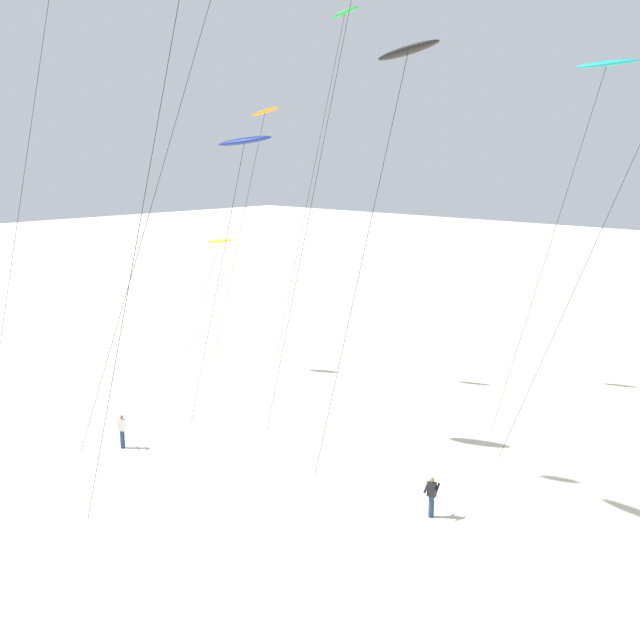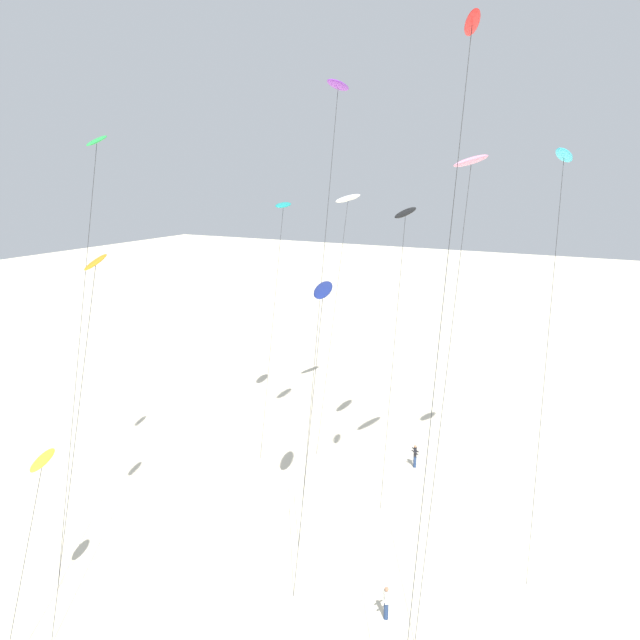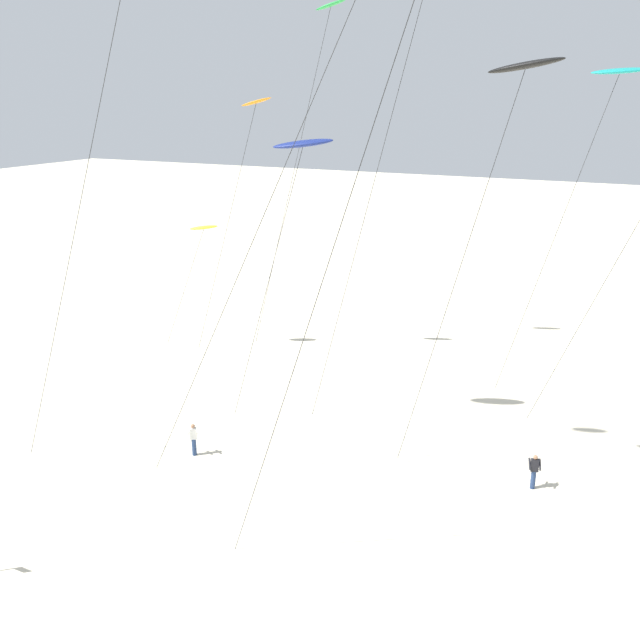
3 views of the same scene
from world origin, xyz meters
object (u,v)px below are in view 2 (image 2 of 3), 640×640
object	(u,v)px
kite_pink	(471,164)
kite_green	(95,157)
kite_flyer_middle	(386,602)
kite_black	(405,215)
kite_orange	(94,273)
kite_teal	(283,207)
kite_navy	(323,292)
kite_white	(348,200)
kite_red	(470,44)
kite_flyer_nearest	(415,455)
kite_purple	(338,90)
kite_yellow	(42,462)
kite_cyan	(564,160)

from	to	relation	value
kite_pink	kite_green	distance (m)	18.95
kite_green	kite_flyer_middle	xyz separation A→B (m)	(0.24, -16.05, -20.19)
kite_black	kite_orange	bearing A→B (deg)	153.54
kite_teal	kite_pink	xyz separation A→B (m)	(-7.50, -15.59, 2.98)
kite_teal	kite_navy	distance (m)	16.50
kite_white	kite_black	bearing A→B (deg)	-135.12
kite_red	kite_flyer_nearest	bearing A→B (deg)	23.97
kite_flyer_middle	kite_purple	bearing A→B (deg)	37.68
kite_yellow	kite_red	bearing A→B (deg)	-58.18
kite_navy	kite_flyer_nearest	size ratio (longest dim) A/B	8.97
kite_green	kite_cyan	xyz separation A→B (m)	(12.59, -20.64, -0.13)
kite_purple	kite_flyer_nearest	world-z (taller)	kite_purple
kite_cyan	kite_orange	bearing A→B (deg)	132.37
kite_red	kite_orange	size ratio (longest dim) A/B	1.57
kite_red	kite_orange	world-z (taller)	kite_red
kite_cyan	kite_black	distance (m)	9.72
kite_purple	kite_flyer_nearest	xyz separation A→B (m)	(6.11, -3.23, -23.87)
kite_pink	kite_cyan	xyz separation A→B (m)	(3.54, -3.99, 0.20)
kite_flyer_nearest	kite_flyer_middle	xyz separation A→B (m)	(-15.47, -3.99, 0.00)
kite_navy	kite_purple	xyz separation A→B (m)	(5.86, 2.11, 10.23)
kite_white	kite_green	distance (m)	21.66
kite_teal	kite_cyan	size ratio (longest dim) A/B	0.84
kite_white	kite_cyan	distance (m)	18.73
kite_pink	kite_green	world-z (taller)	kite_green
kite_navy	kite_red	bearing A→B (deg)	-104.72
kite_red	kite_yellow	xyz separation A→B (m)	(-9.26, 14.92, -16.73)
kite_navy	kite_cyan	bearing A→B (deg)	-47.62
kite_orange	kite_flyer_middle	xyz separation A→B (m)	(3.72, -13.03, -15.00)
kite_teal	kite_red	size ratio (longest dim) A/B	0.69
kite_teal	kite_navy	xyz separation A→B (m)	(-12.82, -9.87, -3.23)
kite_orange	kite_yellow	distance (m)	8.47
kite_red	kite_flyer_middle	size ratio (longest dim) A/B	15.77
kite_black	kite_red	bearing A→B (deg)	-150.53
kite_white	kite_cyan	world-z (taller)	kite_cyan
kite_flyer_nearest	kite_white	bearing A→B (deg)	55.87
kite_orange	kite_pink	bearing A→B (deg)	-47.41
kite_orange	kite_yellow	size ratio (longest dim) A/B	1.92
kite_green	kite_pink	bearing A→B (deg)	-61.49
kite_green	kite_yellow	xyz separation A→B (m)	(-7.44, -3.32, -12.68)
kite_red	kite_navy	xyz separation A→B (m)	(1.92, 7.30, -10.60)
kite_teal	kite_flyer_nearest	world-z (taller)	kite_teal
kite_white	kite_purple	xyz separation A→B (m)	(-11.46, -4.66, 6.57)
kite_yellow	kite_black	bearing A→B (deg)	-21.31
kite_black	kite_flyer_nearest	world-z (taller)	kite_black
kite_teal	kite_purple	xyz separation A→B (m)	(-6.95, -7.76, 6.99)
kite_green	kite_navy	distance (m)	13.28
kite_red	kite_yellow	world-z (taller)	kite_red
kite_yellow	kite_cyan	bearing A→B (deg)	-40.85
kite_teal	kite_flyer_middle	world-z (taller)	kite_teal
kite_flyer_middle	kite_cyan	bearing A→B (deg)	-20.40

